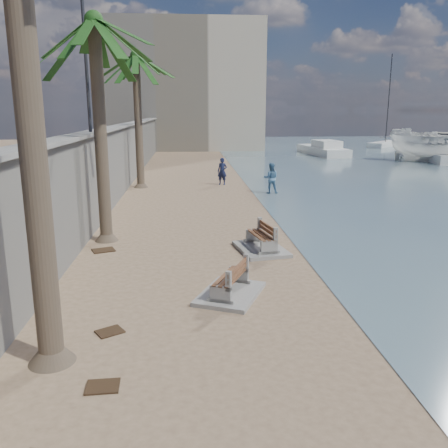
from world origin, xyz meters
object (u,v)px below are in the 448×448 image
bench_far (261,240)px  boat_cruiser (444,144)px  person_b (271,177)px  palm_back (136,58)px  person_a (222,169)px  yacht_near (435,156)px  yacht_far (322,151)px  palm_mid (94,23)px  bench_near (230,282)px  sailboat_west (385,144)px

bench_far → boat_cruiser: boat_cruiser is taller
person_b → boat_cruiser: boat_cruiser is taller
palm_back → person_a: bearing=8.0°
bench_far → person_b: (2.17, 10.71, 0.55)m
yacht_near → yacht_far: 10.59m
person_b → boat_cruiser: 22.46m
palm_back → person_a: palm_back is taller
bench_far → person_a: (-0.23, 13.97, 0.57)m
bench_far → palm_mid: 8.58m
bench_near → boat_cruiser: 35.46m
person_b → sailboat_west: bearing=-114.5°
yacht_far → sailboat_west: sailboat_west is taller
yacht_near → boat_cruiser: bearing=171.3°
person_a → bench_far: bearing=-66.3°
palm_back → boat_cruiser: size_ratio=2.02×
person_b → yacht_near: size_ratio=0.17×
yacht_near → palm_mid: bearing=143.5°
palm_back → person_a: 7.95m
palm_mid → sailboat_west: 50.65m
person_b → sailboat_west: 38.61m
person_b → boat_cruiser: (17.37, 14.22, 0.72)m
person_a → palm_mid: bearing=-88.9°
palm_mid → boat_cruiser: (24.68, 23.31, -5.40)m
palm_back → boat_cruiser: (24.60, 11.63, -5.58)m
palm_back → boat_cruiser: bearing=25.3°
palm_mid → palm_back: 11.69m
palm_mid → palm_back: bearing=89.6°
bench_far → palm_back: (-5.06, 13.30, 6.85)m
yacht_near → yacht_far: bearing=65.1°
bench_far → yacht_near: 34.30m
person_b → sailboat_west: sailboat_west is taller
person_b → sailboat_west: size_ratio=0.17×
palm_mid → person_a: bearing=68.3°
bench_near → palm_back: 18.73m
boat_cruiser → yacht_near: 3.08m
boat_cruiser → yacht_near: size_ratio=0.39×
person_a → boat_cruiser: boat_cruiser is taller
sailboat_west → palm_mid: bearing=-123.2°
palm_back → bench_near: bearing=-77.6°
palm_back → palm_mid: bearing=-90.4°
yacht_near → sailboat_west: (2.00, 16.02, -0.02)m
palm_back → person_b: 9.93m
person_b → sailboat_west: (20.17, 32.92, -0.58)m
boat_cruiser → sailboat_west: sailboat_west is taller
boat_cruiser → sailboat_west: (2.80, 18.71, -1.30)m
person_a → yacht_near: 24.69m
bench_near → yacht_far: bearing=71.0°
person_b → yacht_far: size_ratio=0.21×
bench_far → yacht_near: bearing=53.6°
bench_near → sailboat_west: sailboat_west is taller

